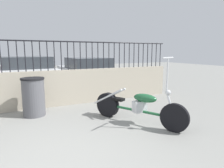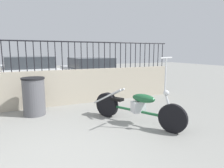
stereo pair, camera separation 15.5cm
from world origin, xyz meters
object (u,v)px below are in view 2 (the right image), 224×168
car_white (28,73)px  car_silver (89,71)px  motorcycle_green (132,106)px  trash_bin (34,96)px

car_white → car_silver: car_white is taller
motorcycle_green → car_white: 5.29m
car_white → car_silver: bearing=-94.1°
trash_bin → car_white: (0.03, 3.46, 0.23)m
motorcycle_green → car_silver: (0.71, 4.96, 0.28)m
motorcycle_green → car_white: bearing=173.5°
car_silver → car_white: bearing=89.9°
trash_bin → car_silver: car_silver is taller
motorcycle_green → trash_bin: bearing=-155.2°
car_white → motorcycle_green: bearing=-163.9°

